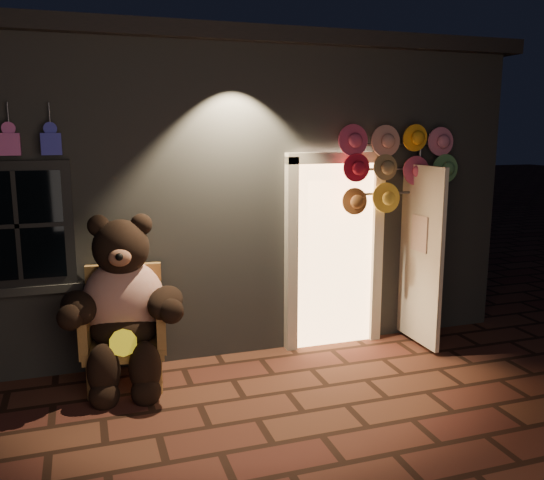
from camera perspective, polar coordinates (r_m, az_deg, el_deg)
name	(u,v)px	position (r m, az deg, el deg)	size (l,w,h in m)	color
ground	(258,419)	(5.14, -1.44, -17.34)	(60.00, 60.00, 0.00)	#552F20
shop_building	(177,179)	(8.46, -9.43, 5.99)	(7.30, 5.95, 3.51)	slate
wicker_armchair	(125,325)	(5.83, -14.39, -8.20)	(0.84, 0.78, 1.12)	#AE7F43
teddy_bear	(123,306)	(5.62, -14.50, -6.31)	(1.23, 1.01, 1.70)	#B23113
hat_rack	(396,167)	(6.53, 12.16, 7.13)	(1.40, 0.22, 2.48)	#59595E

